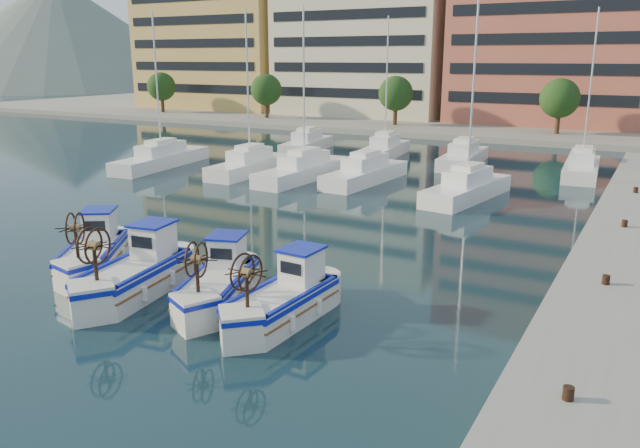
{
  "coord_description": "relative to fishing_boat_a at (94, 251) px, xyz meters",
  "views": [
    {
      "loc": [
        14.16,
        -14.91,
        8.24
      ],
      "look_at": [
        1.9,
        7.06,
        1.5
      ],
      "focal_mm": 35.0,
      "sensor_mm": 36.0,
      "label": 1
    }
  ],
  "objects": [
    {
      "name": "fishing_boat_c",
      "position": [
        6.46,
        -0.31,
        -0.03
      ],
      "size": [
        3.06,
        4.55,
        2.75
      ],
      "rotation": [
        0.0,
        0.0,
        0.33
      ],
      "color": "silver",
      "rests_on": "ground"
    },
    {
      "name": "fishing_boat_a",
      "position": [
        0.0,
        0.0,
        0.0
      ],
      "size": [
        3.95,
        4.67,
        2.86
      ],
      "rotation": [
        0.0,
        0.0,
        0.58
      ],
      "color": "silver",
      "rests_on": "ground"
    },
    {
      "name": "yacht_marina",
      "position": [
        1.49,
        26.15,
        -0.26
      ],
      "size": [
        42.14,
        23.37,
        11.5
      ],
      "color": "white",
      "rests_on": "ground"
    },
    {
      "name": "waterfront",
      "position": [
        14.44,
        63.68,
        10.31
      ],
      "size": [
        180.0,
        40.0,
        25.6
      ],
      "color": "gray",
      "rests_on": "ground"
    },
    {
      "name": "fishing_boat_d",
      "position": [
        9.24,
        -0.47,
        -0.03
      ],
      "size": [
        1.98,
        4.47,
        2.76
      ],
      "rotation": [
        0.0,
        0.0,
        -0.04
      ],
      "color": "silver",
      "rests_on": "ground"
    },
    {
      "name": "fishing_boat_b",
      "position": [
        3.37,
        -1.07,
        0.04
      ],
      "size": [
        2.68,
        4.96,
        3.02
      ],
      "rotation": [
        0.0,
        0.0,
        0.16
      ],
      "color": "silver",
      "rests_on": "ground"
    },
    {
      "name": "ground",
      "position": [
        5.21,
        -1.36,
        -0.79
      ],
      "size": [
        300.0,
        300.0,
        0.0
      ],
      "primitive_type": "plane",
      "color": "#172D3C",
      "rests_on": "ground"
    },
    {
      "name": "hill_west",
      "position": [
        -134.79,
        108.64,
        -0.79
      ],
      "size": [
        180.0,
        180.0,
        60.0
      ],
      "primitive_type": "cone",
      "color": "slate",
      "rests_on": "ground"
    },
    {
      "name": "quay",
      "position": [
        18.21,
        6.64,
        -0.19
      ],
      "size": [
        3.0,
        60.0,
        1.2
      ],
      "primitive_type": "cube",
      "color": "gray",
      "rests_on": "ground"
    }
  ]
}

